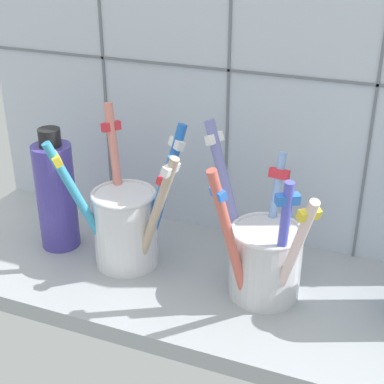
% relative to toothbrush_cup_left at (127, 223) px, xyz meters
% --- Properties ---
extents(counter_slab, '(0.64, 0.22, 0.02)m').
position_rel_toothbrush_cup_left_xyz_m(counter_slab, '(0.08, 0.00, -0.06)').
color(counter_slab, '#9EA3A8').
rests_on(counter_slab, ground).
extents(tile_wall_back, '(0.64, 0.02, 0.45)m').
position_rel_toothbrush_cup_left_xyz_m(tile_wall_back, '(0.08, 0.12, 0.15)').
color(tile_wall_back, silver).
rests_on(tile_wall_back, ground).
extents(toothbrush_cup_left, '(0.14, 0.11, 0.18)m').
position_rel_toothbrush_cup_left_xyz_m(toothbrush_cup_left, '(0.00, 0.00, 0.00)').
color(toothbrush_cup_left, silver).
rests_on(toothbrush_cup_left, counter_slab).
extents(toothbrush_cup_right, '(0.14, 0.12, 0.18)m').
position_rel_toothbrush_cup_left_xyz_m(toothbrush_cup_right, '(0.16, -0.00, -0.00)').
color(toothbrush_cup_right, silver).
rests_on(toothbrush_cup_right, counter_slab).
extents(soap_bottle, '(0.05, 0.05, 0.15)m').
position_rel_toothbrush_cup_left_xyz_m(soap_bottle, '(-0.10, 0.01, 0.01)').
color(soap_bottle, '#483D9F').
rests_on(soap_bottle, counter_slab).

